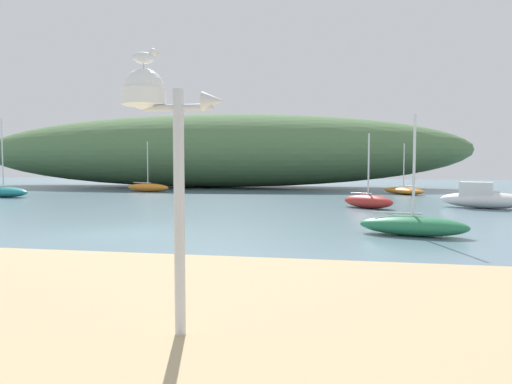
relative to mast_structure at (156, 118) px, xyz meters
The scene contains 10 objects.
ground_plane 9.56m from the mast_structure, 121.13° to the left, with size 120.00×120.00×0.00m, color slate.
distant_hill 39.54m from the mast_structure, 105.74° to the left, with size 48.70×12.49×6.98m, color #517547.
mast_structure is the anchor object (origin of this frame).
seagull_on_radar 0.68m from the mast_structure, behind, with size 0.31×0.19×0.22m.
sailboat_centre_water 10.45m from the mast_structure, 65.90° to the left, with size 3.28×1.74×3.59m.
sailboat_by_sandbar 29.63m from the mast_structure, 132.39° to the left, with size 4.46×2.31×5.19m.
sailboat_mid_channel 18.53m from the mast_structure, 79.37° to the left, with size 2.79×2.55×3.65m.
sailboat_inner_mooring 30.37m from the mast_structure, 77.44° to the left, with size 3.28×3.91×3.69m.
sailboat_west_reach 32.23m from the mast_structure, 113.96° to the left, with size 3.97×1.90×3.99m.
motorboat_off_point 21.18m from the mast_structure, 64.89° to the left, with size 4.37×2.72×1.28m.
Camera 1 is at (6.75, -12.63, 2.09)m, focal length 31.93 mm.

